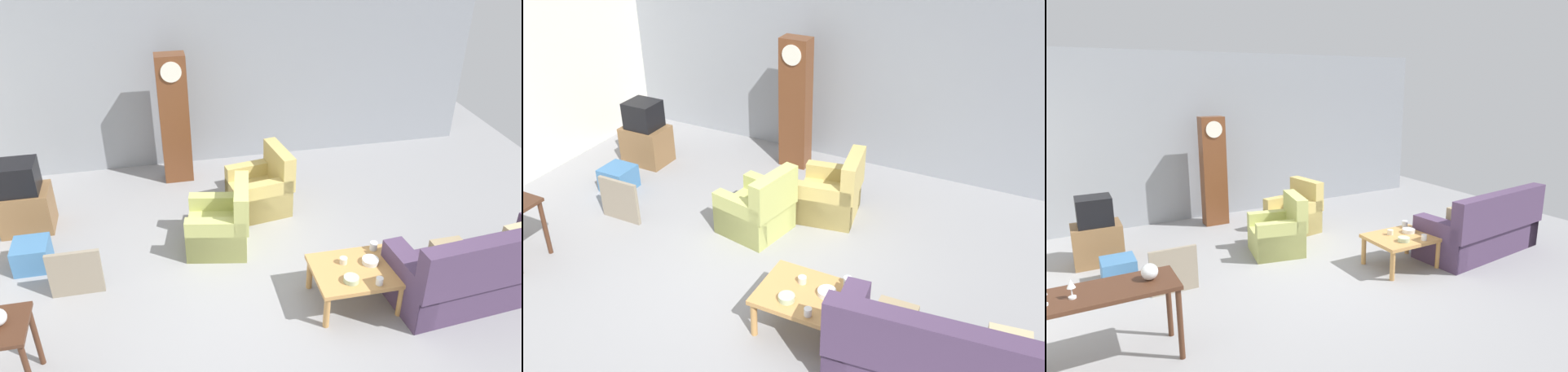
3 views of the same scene
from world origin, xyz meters
The scene contains 16 objects.
ground_plane centered at (0.00, 0.00, 0.00)m, with size 10.40×10.40×0.00m, color gray.
garage_door_wall centered at (0.00, 3.60, 1.60)m, with size 8.40×0.16×3.20m, color gray.
couch_floral centered at (2.34, -0.53, 0.35)m, with size 2.17×1.08×1.04m.
armchair_olive_near centered at (-0.44, 1.04, 0.31)m, with size 0.92×0.90×0.92m.
armchair_olive_far centered at (0.27, 1.83, 0.31)m, with size 0.90×0.88×0.92m.
coffee_table_wood centered at (0.87, -0.33, 0.40)m, with size 0.96×0.76×0.46m.
grandfather_clock centered at (-0.84, 2.98, 1.02)m, with size 0.44×0.30×2.03m.
tv_stand_cabinet centered at (-2.97, 2.00, 0.30)m, with size 0.68×0.52×0.60m, color brown.
tv_crt centered at (-2.97, 2.00, 0.81)m, with size 0.48×0.44×0.42m, color black.
framed_picture_leaning centered at (-2.21, 0.46, 0.30)m, with size 0.60×0.05×0.60m, color gray.
storage_box_blue centered at (-2.80, 1.10, 0.17)m, with size 0.43×0.43×0.35m, color teal.
cup_white_porcelain centered at (1.03, -0.62, 0.50)m, with size 0.08×0.08×0.09m, color white.
cup_blue_rimmed centered at (1.20, -0.02, 0.51)m, with size 0.09×0.09×0.10m, color silver.
cup_cream_tall centered at (0.77, -0.20, 0.50)m, with size 0.09×0.09×0.07m, color beige.
bowl_white_stacked centered at (1.07, -0.26, 0.49)m, with size 0.19×0.19×0.06m, color white.
bowl_shallow_green centered at (0.75, -0.51, 0.49)m, with size 0.17×0.17×0.06m, color #B2C69E.
Camera 2 is at (2.76, -4.57, 4.34)m, focal length 40.69 mm.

